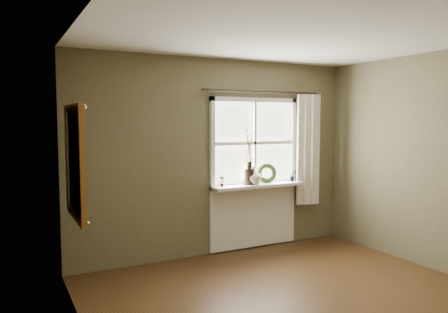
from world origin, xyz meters
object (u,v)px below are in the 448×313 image
at_px(dark_jug, 249,177).
at_px(gilt_mirror, 74,162).
at_px(cream_vase, 253,175).
at_px(wreath, 267,175).

xyz_separation_m(dark_jug, gilt_mirror, (-2.37, -0.74, 0.37)).
bearing_deg(dark_jug, cream_vase, 0.00).
relative_size(dark_jug, cream_vase, 0.91).
bearing_deg(gilt_mirror, dark_jug, 17.40).
bearing_deg(dark_jug, gilt_mirror, -162.60).
xyz_separation_m(cream_vase, gilt_mirror, (-2.44, -0.74, 0.36)).
xyz_separation_m(cream_vase, wreath, (0.24, 0.04, -0.02)).
bearing_deg(dark_jug, wreath, 7.37).
distance_m(dark_jug, cream_vase, 0.07).
bearing_deg(wreath, gilt_mirror, -145.35).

